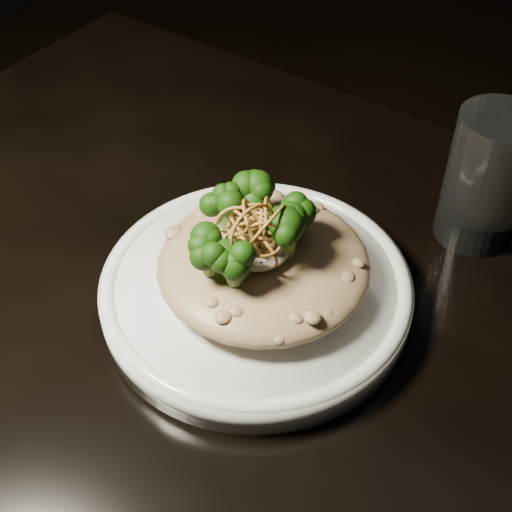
{
  "coord_description": "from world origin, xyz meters",
  "views": [
    {
      "loc": [
        0.15,
        -0.26,
        1.2
      ],
      "look_at": [
        -0.08,
        0.07,
        0.81
      ],
      "focal_mm": 50.0,
      "sensor_mm": 36.0,
      "label": 1
    }
  ],
  "objects": [
    {
      "name": "table",
      "position": [
        0.0,
        0.0,
        0.67
      ],
      "size": [
        1.1,
        0.8,
        0.75
      ],
      "color": "black",
      "rests_on": "ground"
    },
    {
      "name": "plate",
      "position": [
        -0.08,
        0.07,
        0.76
      ],
      "size": [
        0.26,
        0.26,
        0.03
      ],
      "primitive_type": "cylinder",
      "color": "white",
      "rests_on": "table"
    },
    {
      "name": "risotto",
      "position": [
        -0.07,
        0.07,
        0.8
      ],
      "size": [
        0.17,
        0.17,
        0.04
      ],
      "primitive_type": "ellipsoid",
      "color": "brown",
      "rests_on": "plate"
    },
    {
      "name": "broccoli",
      "position": [
        -0.08,
        0.06,
        0.84
      ],
      "size": [
        0.11,
        0.11,
        0.04
      ],
      "primitive_type": null,
      "color": "black",
      "rests_on": "risotto"
    },
    {
      "name": "cheese",
      "position": [
        -0.07,
        0.06,
        0.82
      ],
      "size": [
        0.05,
        0.05,
        0.01
      ],
      "primitive_type": "ellipsoid",
      "color": "silver",
      "rests_on": "risotto"
    },
    {
      "name": "shallots",
      "position": [
        -0.07,
        0.06,
        0.85
      ],
      "size": [
        0.05,
        0.05,
        0.03
      ],
      "primitive_type": null,
      "color": "brown",
      "rests_on": "cheese"
    },
    {
      "name": "drinking_glass",
      "position": [
        0.04,
        0.25,
        0.81
      ],
      "size": [
        0.08,
        0.08,
        0.13
      ],
      "primitive_type": "cylinder",
      "rotation": [
        0.0,
        0.0,
        0.15
      ],
      "color": "silver",
      "rests_on": "table"
    }
  ]
}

